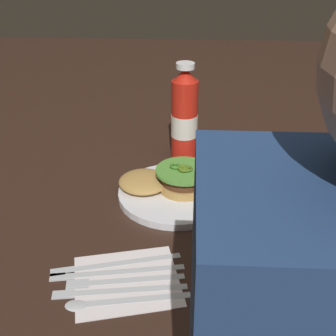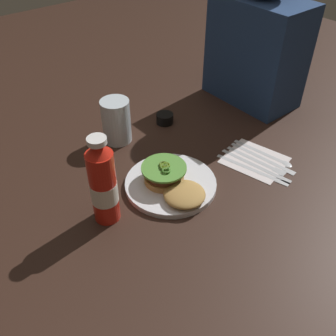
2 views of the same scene
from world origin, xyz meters
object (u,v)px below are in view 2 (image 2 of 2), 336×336
Objects in this scene: burger_sandwich at (171,181)px; diner_person at (258,38)px; table_knife at (260,167)px; ketchup_bottle at (103,184)px; fork_utensil at (261,162)px; butter_knife at (257,170)px; water_glass at (117,121)px; condiment_cup at (165,118)px; spoon_utensil at (271,156)px; napkin at (255,160)px; steak_knife at (266,159)px; dinner_plate at (171,184)px.

burger_sandwich is 0.39× the size of diner_person.
diner_person is at bearing 135.63° from table_knife.
ketchup_bottle is 1.23× the size of fork_utensil.
water_glass is at bearing -150.35° from butter_knife.
condiment_cup reaches higher than spoon_utensil.
napkin is at bearing 36.38° from water_glass.
steak_knife is 0.41× the size of diner_person.
diner_person is (-0.28, 0.26, 0.22)m from fork_utensil.
napkin is 0.04m from table_knife.
dinner_plate is 4.34× the size of condiment_cup.
condiment_cup is at bearing 84.39° from water_glass.
burger_sandwich is at bearing -101.33° from napkin.
dinner_plate is at bearing -107.69° from steak_knife.
water_glass is 0.43m from napkin.
burger_sandwich is (0.02, -0.01, 0.03)m from dinner_plate.
burger_sandwich is at bearing -104.27° from steak_knife.
fork_utensil is 0.44m from diner_person.
diner_person is at bearing 79.44° from condiment_cup.
condiment_cup is 0.36m from butter_knife.
burger_sandwich is 1.04× the size of spoon_utensil.
ketchup_bottle is 0.52m from spoon_utensil.
napkin is at bearing 13.49° from condiment_cup.
butter_knife is at bearing -77.53° from spoon_utensil.
table_knife is at bearing -55.57° from fork_utensil.
diner_person is (-0.26, 0.27, 0.22)m from napkin.
spoon_utensil is at bearing 90.29° from fork_utensil.
butter_knife is 0.02m from table_knife.
ketchup_bottle is 1.06× the size of table_knife.
water_glass is at bearing -147.88° from table_knife.
dinner_plate is at bearing -2.12° from water_glass.
butter_knife is (0.12, 0.41, -0.10)m from ketchup_bottle.
burger_sandwich is 0.90× the size of table_knife.
steak_knife is at bearing 37.37° from water_glass.
napkin is (0.07, 0.26, -0.01)m from dinner_plate.
water_glass reaches higher than spoon_utensil.
condiment_cup is at bearing -166.51° from napkin.
napkin is at bearing 135.96° from butter_knife.
diner_person is at bearing 139.06° from steak_knife.
burger_sandwich reaches higher than spoon_utensil.
burger_sandwich is at bearing -111.22° from butter_knife.
table_knife is (0.11, 0.43, -0.10)m from ketchup_bottle.
dinner_plate is at bearing 86.50° from ketchup_bottle.
condiment_cup is 0.26× the size of butter_knife.
steak_knife is 1.11× the size of spoon_utensil.
water_glass reaches higher than burger_sandwich.
burger_sandwich is 0.28m from napkin.
steak_knife is (-0.02, 0.06, 0.00)m from butter_knife.
fork_utensil is (0.10, 0.45, -0.10)m from ketchup_bottle.
diner_person is (-0.29, 0.28, 0.22)m from table_knife.
butter_knife is 1.14× the size of fork_utensil.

